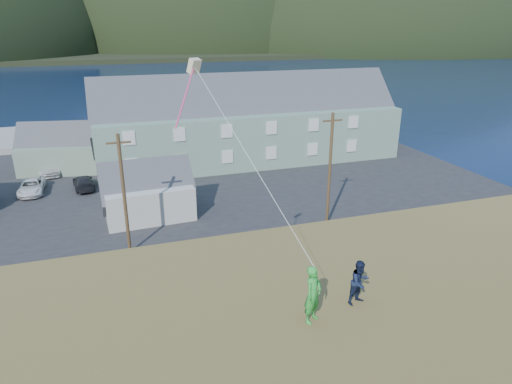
% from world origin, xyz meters
% --- Properties ---
extents(ground, '(900.00, 900.00, 0.00)m').
position_xyz_m(ground, '(0.00, 0.00, 0.00)').
color(ground, '#0A1638').
rests_on(ground, ground).
extents(grass_strip, '(110.00, 8.00, 0.10)m').
position_xyz_m(grass_strip, '(0.00, -2.00, 0.05)').
color(grass_strip, '#4C3D19').
rests_on(grass_strip, ground).
extents(waterfront_lot, '(72.00, 36.00, 0.12)m').
position_xyz_m(waterfront_lot, '(0.00, 17.00, 0.06)').
color(waterfront_lot, '#28282B').
rests_on(waterfront_lot, ground).
extents(wharf, '(26.00, 14.00, 0.90)m').
position_xyz_m(wharf, '(-6.00, 40.00, 0.45)').
color(wharf, gray).
rests_on(wharf, ground).
extents(far_shore, '(900.00, 320.00, 2.00)m').
position_xyz_m(far_shore, '(0.00, 330.00, 1.00)').
color(far_shore, black).
rests_on(far_shore, ground).
extents(far_hills, '(760.00, 265.00, 143.00)m').
position_xyz_m(far_hills, '(35.59, 279.38, 2.00)').
color(far_hills, black).
rests_on(far_hills, ground).
extents(lodge, '(35.33, 10.01, 12.41)m').
position_xyz_m(lodge, '(14.03, 21.73, 4.77)').
color(lodge, slate).
rests_on(lodge, waterfront_lot).
extents(shed_white, '(7.81, 5.42, 6.01)m').
position_xyz_m(shed_white, '(0.76, 7.85, 2.32)').
color(shed_white, beige).
rests_on(shed_white, waterfront_lot).
extents(shed_palegreen_far, '(10.67, 7.24, 6.61)m').
position_xyz_m(shed_palegreen_far, '(-6.54, 24.22, 2.54)').
color(shed_palegreen_far, gray).
rests_on(shed_palegreen_far, waterfront_lot).
extents(utility_poles, '(33.80, 0.24, 9.16)m').
position_xyz_m(utility_poles, '(-1.45, 1.50, 4.47)').
color(utility_poles, '#47331E').
rests_on(utility_poles, waterfront_lot).
extents(parked_cars, '(27.87, 11.57, 1.49)m').
position_xyz_m(parked_cars, '(-7.51, 20.41, 0.81)').
color(parked_cars, black).
rests_on(parked_cars, waterfront_lot).
extents(kite_flyer_green, '(0.79, 0.73, 1.81)m').
position_xyz_m(kite_flyer_green, '(3.38, -18.68, 8.10)').
color(kite_flyer_green, green).
rests_on(kite_flyer_green, hillside).
extents(kite_flyer_navy, '(0.84, 0.73, 1.47)m').
position_xyz_m(kite_flyer_navy, '(5.18, -18.28, 7.94)').
color(kite_flyer_navy, '#141D37').
rests_on(kite_flyer_navy, hillside).
extents(kite_rig, '(1.54, 3.99, 9.10)m').
position_xyz_m(kite_rig, '(1.51, -11.62, 13.81)').
color(kite_rig, beige).
rests_on(kite_rig, ground).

